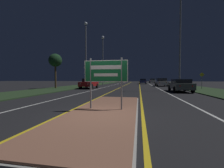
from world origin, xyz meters
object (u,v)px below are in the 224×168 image
at_px(car_receding_0, 180,85).
at_px(car_receding_1, 161,82).
at_px(streetlight_left_near, 86,48).
at_px(car_approaching_0, 89,83).
at_px(car_receding_3, 152,81).
at_px(streetlight_right_near, 180,32).
at_px(warning_sign, 202,79).
at_px(highway_sign, 106,73).
at_px(streetlight_left_far, 103,52).
at_px(car_receding_2, 143,81).

xyz_separation_m(car_receding_0, car_receding_1, (-0.21, 12.63, 0.05)).
relative_size(streetlight_left_near, car_approaching_0, 2.41).
height_order(car_receding_3, car_approaching_0, car_receding_3).
distance_m(streetlight_right_near, warning_sign, 7.25).
bearing_deg(car_receding_3, streetlight_right_near, -89.51).
height_order(car_receding_0, car_receding_3, car_receding_3).
relative_size(car_approaching_0, warning_sign, 1.87).
bearing_deg(warning_sign, streetlight_right_near, -139.38).
relative_size(highway_sign, car_receding_0, 0.52).
bearing_deg(car_receding_3, streetlight_left_far, -121.13).
relative_size(streetlight_right_near, car_receding_0, 2.59).
relative_size(highway_sign, car_receding_3, 0.54).
xyz_separation_m(streetlight_left_near, car_receding_3, (12.28, 31.02, -5.30)).
xyz_separation_m(streetlight_right_near, car_receding_0, (-0.31, -1.62, -6.14)).
bearing_deg(car_approaching_0, car_receding_2, 68.98).
distance_m(car_receding_1, car_receding_3, 22.63).
relative_size(car_receding_3, warning_sign, 1.86).
xyz_separation_m(streetlight_left_near, warning_sign, (16.17, 0.47, -4.69)).
xyz_separation_m(highway_sign, car_receding_3, (5.85, 46.16, -0.86)).
height_order(highway_sign, warning_sign, highway_sign).
xyz_separation_m(car_receding_2, car_approaching_0, (-8.19, -21.30, 0.01)).
relative_size(streetlight_left_far, car_receding_0, 2.51).
relative_size(highway_sign, car_receding_1, 0.46).
bearing_deg(streetlight_right_near, car_approaching_0, 170.58).
bearing_deg(car_approaching_0, highway_sign, -68.44).
xyz_separation_m(car_receding_3, warning_sign, (3.89, -30.55, 0.62)).
xyz_separation_m(car_approaching_0, warning_sign, (15.46, 1.12, 0.63)).
xyz_separation_m(car_receding_0, car_receding_2, (-3.36, 24.89, 0.03)).
xyz_separation_m(streetlight_left_near, car_receding_2, (8.90, 20.65, -5.32)).
relative_size(highway_sign, streetlight_left_near, 0.22).
bearing_deg(car_receding_3, warning_sign, -82.74).
relative_size(streetlight_right_near, warning_sign, 5.10).
height_order(highway_sign, car_receding_2, highway_sign).
height_order(car_receding_0, warning_sign, warning_sign).
bearing_deg(streetlight_left_near, car_receding_2, 66.68).
bearing_deg(highway_sign, streetlight_left_far, 103.98).
distance_m(streetlight_left_far, warning_sign, 20.04).
relative_size(highway_sign, car_approaching_0, 0.54).
bearing_deg(highway_sign, streetlight_right_near, 63.90).
bearing_deg(car_receding_2, streetlight_left_far, -131.78).
relative_size(streetlight_left_near, warning_sign, 4.52).
xyz_separation_m(car_receding_3, car_approaching_0, (-11.57, -31.67, -0.01)).
height_order(streetlight_left_far, car_approaching_0, streetlight_left_far).
relative_size(streetlight_left_far, car_approaching_0, 2.63).
height_order(car_receding_2, car_approaching_0, car_approaching_0).
bearing_deg(highway_sign, car_receding_2, 86.06).
height_order(car_receding_0, car_receding_1, car_receding_1).
bearing_deg(streetlight_left_far, warning_sign, -32.30).
height_order(streetlight_left_near, car_receding_2, streetlight_left_near).
bearing_deg(streetlight_left_far, car_receding_3, 58.87).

